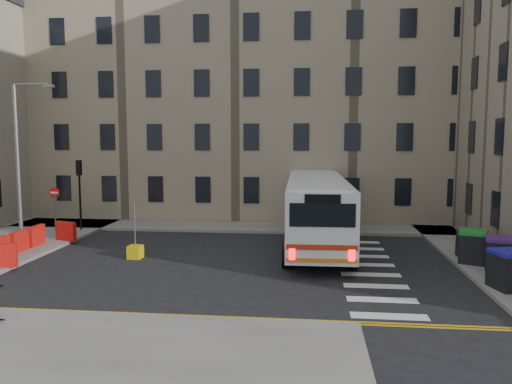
% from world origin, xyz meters
% --- Properties ---
extents(ground, '(120.00, 120.00, 0.00)m').
position_xyz_m(ground, '(0.00, 0.00, 0.00)').
color(ground, black).
rests_on(ground, ground).
extents(pavement_north, '(36.00, 3.20, 0.15)m').
position_xyz_m(pavement_north, '(-6.00, 8.60, 0.07)').
color(pavement_north, slate).
rests_on(pavement_north, ground).
extents(pavement_east, '(2.40, 26.00, 0.15)m').
position_xyz_m(pavement_east, '(9.00, 4.00, 0.07)').
color(pavement_east, slate).
rests_on(pavement_east, ground).
extents(terrace_north, '(38.30, 10.80, 17.20)m').
position_xyz_m(terrace_north, '(-7.00, 15.50, 8.62)').
color(terrace_north, gray).
rests_on(terrace_north, ground).
extents(traffic_light_nw, '(0.28, 0.22, 4.10)m').
position_xyz_m(traffic_light_nw, '(-12.00, 6.50, 2.87)').
color(traffic_light_nw, black).
rests_on(traffic_light_nw, pavement_west).
extents(streetlamp, '(0.50, 0.22, 8.14)m').
position_xyz_m(streetlamp, '(-13.00, 2.00, 4.34)').
color(streetlamp, '#595B5E').
rests_on(streetlamp, pavement_west).
extents(no_entry_north, '(0.60, 0.08, 3.00)m').
position_xyz_m(no_entry_north, '(-12.50, 4.50, 2.08)').
color(no_entry_north, '#595B5E').
rests_on(no_entry_north, pavement_west).
extents(roadworks_barriers, '(1.66, 6.26, 1.00)m').
position_xyz_m(roadworks_barriers, '(-11.84, 0.50, 0.65)').
color(roadworks_barriers, red).
rests_on(roadworks_barriers, pavement_west).
extents(bus, '(3.40, 12.78, 3.45)m').
position_xyz_m(bus, '(1.85, 4.05, 1.99)').
color(bus, silver).
rests_on(bus, ground).
extents(wheelie_bin_a, '(1.36, 1.48, 1.38)m').
position_xyz_m(wheelie_bin_a, '(8.61, -3.09, 0.85)').
color(wheelie_bin_a, black).
rests_on(wheelie_bin_a, pavement_east).
extents(wheelie_bin_b, '(1.42, 1.53, 1.41)m').
position_xyz_m(wheelie_bin_b, '(9.16, -0.70, 0.86)').
color(wheelie_bin_b, black).
rests_on(wheelie_bin_b, pavement_east).
extents(wheelie_bin_c, '(1.49, 1.58, 1.39)m').
position_xyz_m(wheelie_bin_c, '(8.56, 0.75, 0.85)').
color(wheelie_bin_c, black).
rests_on(wheelie_bin_c, pavement_east).
extents(wheelie_bin_d, '(1.11, 1.26, 1.31)m').
position_xyz_m(wheelie_bin_d, '(8.70, 1.62, 0.81)').
color(wheelie_bin_d, black).
rests_on(wheelie_bin_d, pavement_east).
extents(wheelie_bin_e, '(1.05, 1.16, 1.14)m').
position_xyz_m(wheelie_bin_e, '(9.03, 2.46, 0.72)').
color(wheelie_bin_e, black).
rests_on(wheelie_bin_e, pavement_east).
extents(bollard_yellow, '(0.65, 0.65, 0.60)m').
position_xyz_m(bollard_yellow, '(-6.50, 0.45, 0.30)').
color(bollard_yellow, gold).
rests_on(bollard_yellow, ground).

